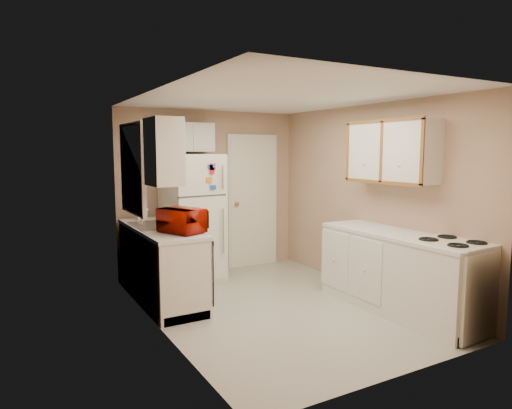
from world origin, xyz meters
TOP-DOWN VIEW (x-y plane):
  - floor at (0.00, 0.00)m, footprint 3.80×3.80m
  - ceiling at (0.00, 0.00)m, footprint 3.80×3.80m
  - wall_left at (-1.40, 0.00)m, footprint 3.80×3.80m
  - wall_right at (1.40, 0.00)m, footprint 3.80×3.80m
  - wall_back at (0.00, 1.90)m, footprint 2.80×2.80m
  - wall_front at (0.00, -1.90)m, footprint 2.80×2.80m
  - left_counter at (-1.10, 0.90)m, footprint 0.60×1.80m
  - dishwasher at (-0.81, 0.30)m, footprint 0.03×0.58m
  - sink at (-1.10, 1.05)m, footprint 0.54×0.74m
  - microwave at (-1.00, 0.40)m, footprint 0.56×0.44m
  - soap_bottle at (-1.15, 1.62)m, footprint 0.10×0.10m
  - window_blinds at (-1.36, 1.05)m, footprint 0.10×0.98m
  - upper_cabinet_left at (-1.25, 0.22)m, footprint 0.30×0.45m
  - refrigerator at (-0.42, 1.56)m, footprint 0.80×0.78m
  - cabinet_over_fridge at (-0.40, 1.75)m, footprint 0.70×0.30m
  - interior_door at (0.70, 1.86)m, footprint 0.86×0.06m
  - right_counter at (1.10, -0.80)m, footprint 0.60×2.00m
  - stove at (1.14, -1.45)m, footprint 0.62×0.75m
  - upper_cabinet_right at (1.25, -0.50)m, footprint 0.30×1.20m

SIDE VIEW (x-z plane):
  - floor at x=0.00m, z-range 0.00..0.00m
  - stove at x=1.14m, z-range 0.00..0.88m
  - left_counter at x=-1.10m, z-range 0.00..0.90m
  - right_counter at x=1.10m, z-range 0.00..0.90m
  - dishwasher at x=-0.81m, z-range 0.13..0.85m
  - sink at x=-1.10m, z-range 0.78..0.94m
  - refrigerator at x=-0.42m, z-range 0.00..1.77m
  - soap_bottle at x=-1.15m, z-range 0.90..1.10m
  - interior_door at x=0.70m, z-range -0.02..2.06m
  - microwave at x=-1.00m, z-range 0.89..1.21m
  - wall_left at x=-1.40m, z-range 1.20..1.20m
  - wall_right at x=1.40m, z-range 1.20..1.20m
  - wall_back at x=0.00m, z-range 1.20..1.20m
  - wall_front at x=0.00m, z-range 1.20..1.20m
  - window_blinds at x=-1.36m, z-range 1.06..2.14m
  - upper_cabinet_left at x=-1.25m, z-range 1.45..2.15m
  - upper_cabinet_right at x=1.25m, z-range 1.45..2.15m
  - cabinet_over_fridge at x=-0.40m, z-range 1.80..2.20m
  - ceiling at x=0.00m, z-range 2.40..2.40m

